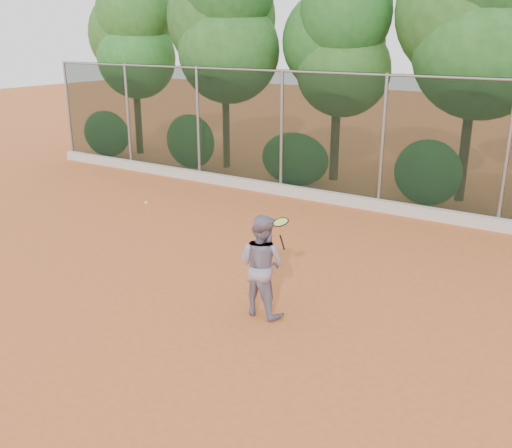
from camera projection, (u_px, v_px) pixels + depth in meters
The scene contains 7 objects.
ground at pixel (224, 310), 9.58m from camera, with size 80.00×80.00×0.00m, color #C6612E.
concrete_curb at pixel (376, 205), 14.97m from camera, with size 24.00×0.20×0.30m, color beige.
tennis_player at pixel (262, 265), 9.22m from camera, with size 0.83×0.65×1.71m, color gray.
chainlink_fence at pixel (383, 139), 14.58m from camera, with size 24.09×0.09×3.50m.
foliage_backdrop at pixel (396, 34), 15.63m from camera, with size 23.70×3.63×7.55m.
tennis_racket at pixel (281, 225), 8.68m from camera, with size 0.34×0.33×0.53m.
tennis_ball_in_flight at pixel (146, 203), 9.47m from camera, with size 0.06×0.06×0.06m.
Camera 1 is at (5.13, -6.96, 4.41)m, focal length 40.00 mm.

